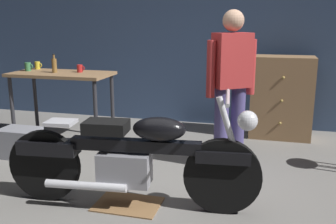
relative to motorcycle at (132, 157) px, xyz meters
name	(u,v)px	position (x,y,z in m)	size (l,w,h in m)	color
ground_plane	(153,201)	(0.14, 0.12, -0.45)	(12.00, 12.00, 0.00)	gray
back_wall	(208,21)	(0.14, 2.92, 1.10)	(8.00, 0.12, 3.10)	#384C70
workbench	(62,81)	(-1.54, 1.57, 0.34)	(1.30, 0.64, 0.90)	#99724C
motorcycle	(132,157)	(0.00, 0.00, 0.00)	(2.19, 0.63, 1.00)	black
person_standing	(231,83)	(0.69, 1.14, 0.48)	(0.48, 0.40, 1.67)	#514982
wooden_dresser	(281,97)	(1.25, 2.42, 0.10)	(0.80, 0.47, 1.10)	#99724C
drip_tray	(128,204)	(-0.05, 0.00, -0.44)	(0.56, 0.40, 0.01)	olive
storage_bin	(20,143)	(-1.69, 0.82, -0.28)	(0.44, 0.32, 0.34)	gray
mug_green_speckled	(28,67)	(-2.04, 1.60, 0.51)	(0.12, 0.08, 0.11)	#3D7F4C
mug_red_diner	(80,68)	(-1.31, 1.65, 0.50)	(0.11, 0.07, 0.10)	red
mug_yellow_tall	(38,65)	(-2.03, 1.79, 0.50)	(0.11, 0.07, 0.10)	yellow
bottle	(54,65)	(-1.61, 1.54, 0.55)	(0.06, 0.06, 0.24)	olive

